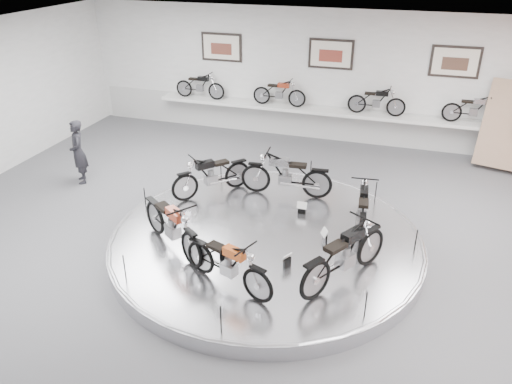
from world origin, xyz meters
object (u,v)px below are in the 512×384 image
(bike_e, at_px, (228,263))
(bike_f, at_px, (345,254))
(bike_b, at_px, (286,174))
(bike_a, at_px, (363,208))
(bike_c, at_px, (212,174))
(shelf, at_px, (326,112))
(display_platform, at_px, (266,241))
(bike_d, at_px, (172,225))
(visitor, at_px, (78,152))

(bike_e, xyz_separation_m, bike_f, (1.89, 0.78, 0.07))
(bike_e, bearing_deg, bike_b, 109.88)
(bike_a, relative_size, bike_c, 0.96)
(shelf, bearing_deg, display_platform, -90.00)
(bike_b, xyz_separation_m, bike_d, (-1.51, -2.91, 0.00))
(bike_d, distance_m, bike_e, 1.65)
(shelf, distance_m, bike_c, 5.31)
(bike_d, bearing_deg, display_platform, 68.64)
(bike_a, distance_m, bike_f, 1.94)
(bike_b, relative_size, bike_f, 0.97)
(bike_a, bearing_deg, bike_d, 113.14)
(bike_b, height_order, bike_c, bike_b)
(bike_b, height_order, bike_f, bike_f)
(bike_e, distance_m, bike_f, 2.04)
(bike_b, bearing_deg, shelf, -95.65)
(bike_c, bearing_deg, bike_e, 68.06)
(bike_e, bearing_deg, shelf, 109.92)
(shelf, height_order, bike_e, bike_e)
(shelf, bearing_deg, bike_b, -90.93)
(bike_a, relative_size, bike_f, 0.88)
(display_platform, relative_size, bike_f, 3.38)
(bike_d, height_order, visitor, visitor)
(bike_a, height_order, bike_b, bike_b)
(visitor, bearing_deg, bike_f, 30.28)
(shelf, distance_m, bike_f, 7.65)
(bike_a, relative_size, bike_b, 0.90)
(bike_c, distance_m, visitor, 3.79)
(bike_d, bearing_deg, bike_b, 98.00)
(bike_a, distance_m, visitor, 7.41)
(bike_c, bearing_deg, bike_a, 123.14)
(bike_e, distance_m, visitor, 6.39)
(bike_d, bearing_deg, shelf, 113.43)
(bike_c, bearing_deg, bike_d, 45.51)
(shelf, xyz_separation_m, bike_e, (-0.14, -8.23, -0.21))
(display_platform, height_order, shelf, shelf)
(bike_f, height_order, visitor, visitor)
(visitor, bearing_deg, bike_b, 53.20)
(bike_d, relative_size, visitor, 1.10)
(visitor, bearing_deg, bike_e, 17.88)
(shelf, height_order, bike_c, bike_c)
(bike_c, height_order, bike_e, bike_c)
(display_platform, distance_m, shelf, 6.46)
(bike_c, height_order, visitor, visitor)
(bike_e, height_order, bike_f, bike_f)
(display_platform, bearing_deg, bike_a, 25.84)
(shelf, relative_size, bike_e, 6.66)
(shelf, height_order, bike_b, bike_b)
(bike_f, distance_m, visitor, 7.75)
(shelf, relative_size, bike_f, 5.80)
(display_platform, bearing_deg, shelf, 90.00)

